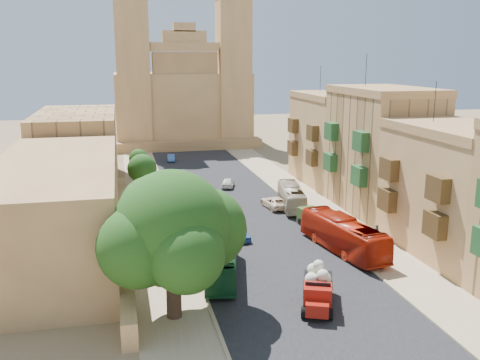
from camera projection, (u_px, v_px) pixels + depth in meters
name	position (u px, v px, depth m)	size (l,w,h in m)	color
ground	(330.00, 330.00, 33.97)	(260.00, 260.00, 0.00)	brown
road_surface	(232.00, 206.00, 62.49)	(14.00, 140.00, 0.01)	black
sidewalk_east	(309.00, 201.00, 64.54)	(5.00, 140.00, 0.01)	tan
sidewalk_west	(150.00, 211.00, 60.44)	(5.00, 140.00, 0.01)	tan
kerb_east	(290.00, 202.00, 63.99)	(0.25, 140.00, 0.12)	tan
kerb_west	(173.00, 209.00, 60.97)	(0.25, 140.00, 0.12)	tan
townhouse_b	(456.00, 190.00, 46.62)	(9.00, 14.00, 14.90)	#B0834F
townhouse_c	(381.00, 150.00, 59.65)	(9.00, 14.00, 17.40)	tan
townhouse_d	(332.00, 138.00, 73.12)	(9.00, 14.00, 15.90)	#B0834F
west_wall	(124.00, 233.00, 50.08)	(1.00, 40.00, 1.80)	#B0834F
west_building_low	(58.00, 208.00, 46.26)	(10.00, 28.00, 8.40)	#9C7244
west_building_mid	(78.00, 150.00, 70.80)	(10.00, 22.00, 10.00)	tan
church	(182.00, 96.00, 106.59)	(28.00, 22.50, 36.30)	#B0834F
ficus_tree	(173.00, 232.00, 34.43)	(10.01, 9.21, 10.01)	#38271C
street_tree_a	(157.00, 236.00, 42.55)	(2.94, 2.94, 4.52)	#38271C
street_tree_b	(148.00, 195.00, 53.86)	(3.35, 3.35, 5.15)	#38271C
street_tree_c	(142.00, 169.00, 65.21)	(3.59, 3.59, 5.52)	#38271C
street_tree_d	(138.00, 158.00, 76.82)	(2.72, 2.72, 4.19)	#38271C
red_truck	(318.00, 288.00, 37.00)	(3.70, 5.55, 3.07)	maroon
olive_pickup	(315.00, 220.00, 54.20)	(2.75, 4.57, 1.76)	#40531F
bus_green_north	(222.00, 260.00, 42.06)	(2.24, 9.58, 2.67)	#145128
bus_red_east	(343.00, 235.00, 47.50)	(2.57, 10.97, 3.06)	#AC1D09
bus_cream_east	(291.00, 197.00, 61.52)	(2.18, 9.32, 2.60)	#BAAA8E
car_blue_a	(238.00, 233.00, 50.90)	(1.53, 3.80, 1.30)	#3668B7
car_white_a	(201.00, 200.00, 62.61)	(1.42, 4.09, 1.35)	white
car_cream	(275.00, 202.00, 61.56)	(2.16, 4.69, 1.30)	#FFE2BE
car_dkblue	(190.00, 181.00, 72.49)	(1.54, 3.79, 1.10)	navy
car_white_b	(228.00, 183.00, 71.38)	(1.52, 3.78, 1.29)	silver
car_blue_b	(171.00, 158.00, 89.46)	(1.19, 3.43, 1.13)	#436FBC
pedestrian_a	(376.00, 234.00, 49.91)	(0.63, 0.41, 1.73)	#2B282D
pedestrian_c	(358.00, 239.00, 48.48)	(0.98, 0.41, 1.68)	#33323B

